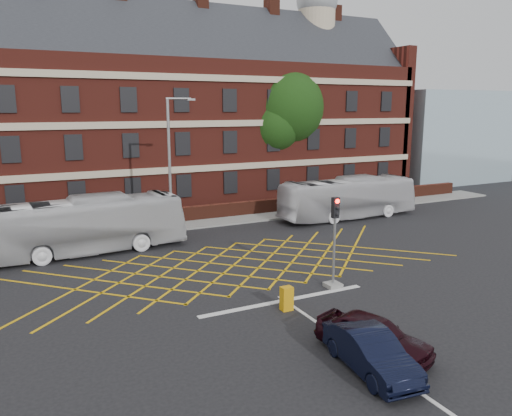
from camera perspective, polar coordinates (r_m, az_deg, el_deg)
name	(u,v)px	position (r m, az deg, el deg)	size (l,w,h in m)	color
ground	(250,277)	(25.02, -0.74, -7.85)	(120.00, 120.00, 0.00)	black
victorian_building	(140,112)	(44.52, -13.15, 10.60)	(51.00, 12.17, 20.40)	maroon
boundary_wall	(171,216)	(36.59, -9.67, -0.90)	(56.00, 0.50, 1.10)	#4D1F14
far_pavement	(176,225)	(35.76, -9.17, -1.97)	(60.00, 3.00, 0.12)	slate
glass_block	(436,136)	(61.30, 19.89, 7.72)	(14.00, 10.00, 10.00)	#99B2BF
box_junction_hatching	(233,265)	(26.74, -2.63, -6.56)	(11.50, 0.12, 0.02)	#CC990C
stop_line	(285,300)	(22.12, 3.29, -10.50)	(8.00, 0.30, 0.02)	silver
centre_line	(385,369)	(17.34, 14.56, -17.39)	(0.15, 14.00, 0.02)	silver
bus_left	(81,226)	(30.09, -19.40, -1.94)	(2.76, 11.78, 3.28)	silver
bus_right	(348,198)	(38.26, 10.49, 1.14)	(2.60, 11.13, 3.10)	silver
car_navy	(370,351)	(16.86, 12.95, -15.69)	(1.40, 4.03, 1.33)	black
car_maroon	(373,336)	(17.84, 13.27, -14.02)	(1.63, 4.06, 1.38)	black
deciduous_tree	(283,113)	(45.26, 3.10, 10.75)	(7.50, 7.20, 11.86)	black
traffic_light_near	(334,251)	(23.35, 8.91, -4.87)	(0.70, 0.70, 4.27)	slate
street_lamp	(172,192)	(31.80, -9.63, 1.82)	(2.25, 1.00, 8.85)	slate
utility_cabinet	(287,299)	(20.99, 3.51, -10.29)	(0.48, 0.37, 1.01)	#CD8F0C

